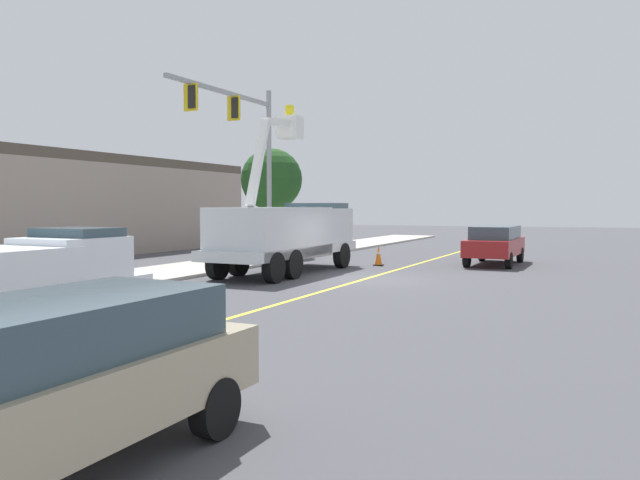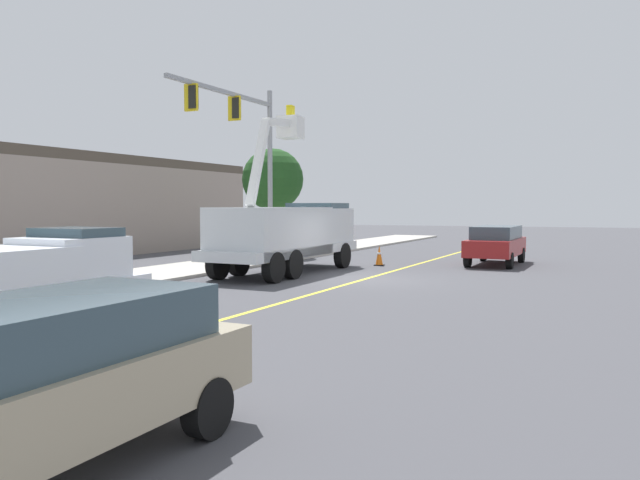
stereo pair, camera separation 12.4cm
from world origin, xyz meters
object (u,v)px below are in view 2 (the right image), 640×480
object	(u,v)px
traffic_cone_mid_front	(379,256)
traffic_signal_mast	(245,138)
passing_minivan	(496,242)
utility_bucket_truck	(287,231)
trailing_sedan	(30,377)
service_pickup_truck	(23,274)

from	to	relation	value
traffic_cone_mid_front	traffic_signal_mast	bearing A→B (deg)	111.73
passing_minivan	traffic_signal_mast	xyz separation A→B (m)	(-4.30, 10.03, 4.47)
utility_bucket_truck	traffic_signal_mast	world-z (taller)	traffic_signal_mast
utility_bucket_truck	passing_minivan	size ratio (longest dim) A/B	1.69
utility_bucket_truck	trailing_sedan	bearing A→B (deg)	-164.58
passing_minivan	traffic_cone_mid_front	size ratio (longest dim) A/B	5.73
trailing_sedan	passing_minivan	bearing A→B (deg)	-5.95
traffic_cone_mid_front	trailing_sedan	bearing A→B (deg)	-174.09
utility_bucket_truck	trailing_sedan	world-z (taller)	utility_bucket_truck
traffic_cone_mid_front	passing_minivan	bearing A→B (deg)	-65.19
trailing_sedan	traffic_cone_mid_front	bearing A→B (deg)	5.91
traffic_cone_mid_front	traffic_signal_mast	world-z (taller)	traffic_signal_mast
service_pickup_truck	utility_bucket_truck	bearing A→B (deg)	-5.86
service_pickup_truck	trailing_sedan	size ratio (longest dim) A/B	1.16
trailing_sedan	traffic_cone_mid_front	xyz separation A→B (m)	(21.50, 2.23, -0.55)
service_pickup_truck	traffic_signal_mast	xyz separation A→B (m)	(13.54, 1.54, 4.33)
utility_bucket_truck	service_pickup_truck	bearing A→B (deg)	174.14
service_pickup_truck	trailing_sedan	distance (m)	8.38
passing_minivan	service_pickup_truck	bearing A→B (deg)	154.56
utility_bucket_truck	traffic_signal_mast	bearing A→B (deg)	55.36
service_pickup_truck	passing_minivan	world-z (taller)	service_pickup_truck
service_pickup_truck	passing_minivan	bearing A→B (deg)	-25.44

